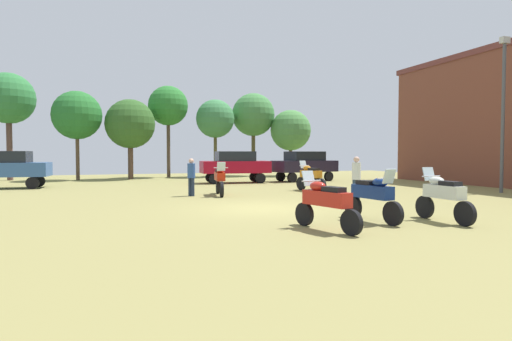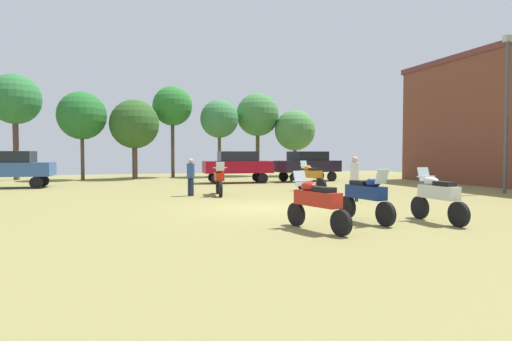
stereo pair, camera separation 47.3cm
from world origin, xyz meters
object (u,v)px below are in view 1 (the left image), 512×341
(motorcycle_7, at_px, (326,201))
(person_2, at_px, (356,175))
(motorcycle_5, at_px, (220,179))
(car_1, at_px, (235,164))
(tree_8, at_px, (291,130))
(lamp_post, at_px, (503,107))
(car_3, at_px, (305,164))
(tree_1, at_px, (130,124))
(tree_7, at_px, (253,115))
(motorcycle_4, at_px, (443,195))
(person_1, at_px, (191,174))
(motorcycle_6, at_px, (373,195))
(tree_9, at_px, (168,106))
(car_2, at_px, (5,167))
(tree_2, at_px, (77,115))
(motorcycle_3, at_px, (310,176))
(tree_5, at_px, (8,99))
(tree_4, at_px, (215,119))

(motorcycle_7, xyz_separation_m, person_2, (4.13, 5.20, 0.32))
(motorcycle_5, relative_size, car_1, 0.52)
(tree_8, xyz_separation_m, lamp_post, (3.53, -17.10, 0.31))
(car_3, distance_m, tree_1, 12.84)
(tree_7, bearing_deg, person_2, -96.30)
(motorcycle_4, distance_m, person_1, 10.61)
(motorcycle_6, distance_m, person_2, 5.04)
(person_2, relative_size, tree_7, 0.26)
(tree_9, bearing_deg, tree_1, -150.62)
(car_2, bearing_deg, car_1, -85.62)
(tree_1, bearing_deg, motorcycle_4, -71.92)
(motorcycle_6, bearing_deg, tree_2, -76.10)
(motorcycle_3, distance_m, tree_2, 17.83)
(car_3, relative_size, tree_5, 0.61)
(tree_2, bearing_deg, person_1, -67.49)
(motorcycle_3, height_order, car_1, car_1)
(motorcycle_4, relative_size, car_3, 0.47)
(motorcycle_4, bearing_deg, tree_1, 107.08)
(car_2, relative_size, person_1, 2.66)
(motorcycle_4, relative_size, car_1, 0.48)
(person_1, height_order, tree_1, tree_1)
(lamp_post, bearing_deg, motorcycle_3, 156.13)
(motorcycle_5, xyz_separation_m, tree_8, (9.51, 14.01, 3.03))
(lamp_post, bearing_deg, tree_1, 134.57)
(motorcycle_5, bearing_deg, tree_8, -116.45)
(car_2, distance_m, person_1, 11.25)
(motorcycle_7, bearing_deg, motorcycle_6, 5.74)
(tree_7, bearing_deg, motorcycle_4, -96.06)
(tree_2, distance_m, tree_4, 10.13)
(tree_5, relative_size, tree_7, 1.08)
(motorcycle_7, xyz_separation_m, car_3, (7.33, 16.68, 0.46))
(motorcycle_3, height_order, tree_2, tree_2)
(person_2, bearing_deg, tree_1, -60.38)
(car_3, height_order, person_2, car_3)
(tree_4, bearing_deg, motorcycle_6, -92.50)
(motorcycle_5, height_order, tree_7, tree_7)
(person_2, bearing_deg, tree_2, -51.58)
(car_1, height_order, tree_7, tree_7)
(motorcycle_3, xyz_separation_m, car_2, (-14.71, 6.66, 0.43))
(car_2, xyz_separation_m, tree_9, (9.58, 7.89, 4.37))
(motorcycle_5, relative_size, person_2, 1.31)
(car_3, relative_size, tree_1, 0.79)
(car_1, bearing_deg, tree_8, -42.17)
(lamp_post, bearing_deg, car_1, 134.12)
(motorcycle_4, relative_size, lamp_post, 0.29)
(tree_8, bearing_deg, tree_5, 177.52)
(motorcycle_5, height_order, tree_9, tree_9)
(motorcycle_7, height_order, tree_7, tree_7)
(tree_5, xyz_separation_m, tree_9, (10.91, 0.21, -0.09))
(car_1, height_order, car_3, same)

